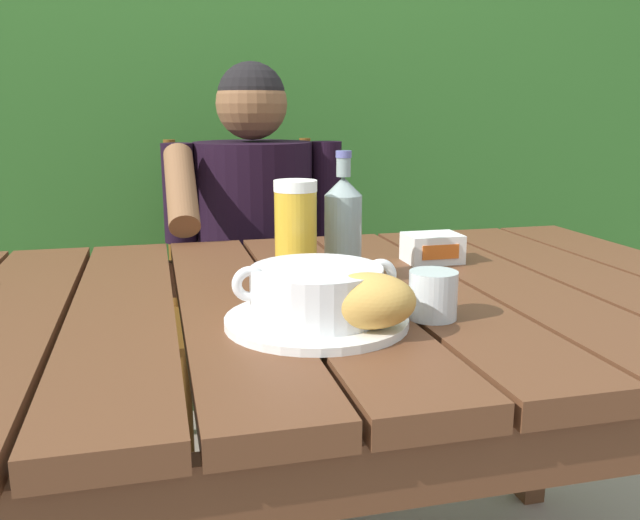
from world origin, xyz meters
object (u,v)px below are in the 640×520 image
Objects in this scene: water_glass_small at (433,295)px; butter_tub at (432,248)px; serving_plate at (316,320)px; soup_bowl at (316,291)px; person_eating at (256,246)px; chair_near_diner at (249,307)px; beer_glass at (296,235)px; bread_roll at (368,301)px; beer_bottle at (343,227)px; table_knife at (401,303)px.

water_glass_small is 0.65× the size of butter_tub.
serving_plate is 1.10× the size of soup_bowl.
butter_tub is at bearing -63.92° from person_eating.
water_glass_small is (0.12, -1.10, 0.33)m from chair_near_diner.
serving_plate is at bearing -93.74° from beer_glass.
serving_plate is 1.75× the size of bread_roll.
chair_near_diner is 9.00× the size of butter_tub.
chair_near_diner is 0.94m from beer_bottle.
chair_near_diner is at bearing 95.60° from table_knife.
bread_roll is (0.06, -0.06, 0.04)m from serving_plate.
table_knife is at bearing -75.90° from beer_bottle.
person_eating reaches higher than chair_near_diner.
serving_plate is at bearing 130.60° from bread_roll.
serving_plate is at bearing -114.20° from beer_bottle.
butter_tub is (0.15, 0.34, -0.01)m from water_glass_small.
chair_near_diner is 1.15m from water_glass_small.
serving_plate is at bearing 175.84° from water_glass_small.
serving_plate is 0.46m from butter_tub.
soup_bowl is at bearing 175.84° from water_glass_small.
bread_roll is at bearing -155.78° from water_glass_small.
soup_bowl is (-0.05, -0.88, 0.11)m from person_eating.
soup_bowl is 0.08m from bread_roll.
table_knife is (-0.02, 0.07, -0.03)m from water_glass_small.
person_eating is 16.76× the size of water_glass_small.
chair_near_diner is 4.12× the size of soup_bowl.
soup_bowl is 0.46m from butter_tub.
person_eating is 0.70m from beer_glass.
chair_near_diner is at bearing 90.27° from bread_roll.
table_knife is (0.15, 0.06, -0.05)m from soup_bowl.
serving_plate is 3.68× the size of water_glass_small.
beer_glass is (-0.04, -0.89, 0.39)m from chair_near_diner.
beer_glass is at bearing 86.26° from soup_bowl.
beer_glass reaches higher than serving_plate.
butter_tub is at bearing 46.01° from soup_bowl.
water_glass_small is 0.46× the size of table_knife.
beer_glass is 2.59× the size of water_glass_small.
table_knife is at bearing -45.48° from beer_glass.
soup_bowl is at bearing -92.63° from chair_near_diner.
chair_near_diner is at bearing 87.62° from beer_glass.
beer_glass is 1.70× the size of butter_tub.
person_eating reaches higher than beer_bottle.
water_glass_small reaches higher than serving_plate.
beer_bottle reaches higher than table_knife.
beer_glass is 0.80× the size of beer_bottle.
table_knife is at bearing 21.62° from serving_plate.
beer_glass is at bearing -92.38° from chair_near_diner.
butter_tub is at bearing 56.29° from bread_roll.
water_glass_small is at bearing -75.34° from beer_bottle.
person_eating is 7.71× the size of table_knife.
bread_roll is (0.01, -1.15, 0.35)m from chair_near_diner.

